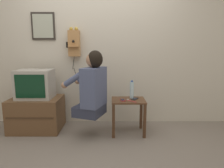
# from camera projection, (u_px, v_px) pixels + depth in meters

# --- Properties ---
(ground_plane) EXTENTS (14.00, 14.00, 0.00)m
(ground_plane) POSITION_uv_depth(u_px,v_px,m) (93.00, 149.00, 2.49)
(ground_plane) COLOR slate
(wall_back) EXTENTS (6.80, 0.05, 2.55)m
(wall_back) POSITION_uv_depth(u_px,v_px,m) (98.00, 47.00, 3.26)
(wall_back) COLOR beige
(wall_back) RESTS_ON ground_plane
(side_table) EXTENTS (0.48, 0.39, 0.51)m
(side_table) POSITION_uv_depth(u_px,v_px,m) (129.00, 108.00, 2.92)
(side_table) COLOR #51331E
(side_table) RESTS_ON ground_plane
(person) EXTENTS (0.61, 0.56, 0.90)m
(person) POSITION_uv_depth(u_px,v_px,m) (93.00, 86.00, 2.74)
(person) COLOR #2D3347
(person) RESTS_ON ground_plane
(tv_stand) EXTENTS (0.75, 0.56, 0.50)m
(tv_stand) POSITION_uv_depth(u_px,v_px,m) (37.00, 114.00, 3.08)
(tv_stand) COLOR brown
(tv_stand) RESTS_ON ground_plane
(television) EXTENTS (0.51, 0.39, 0.43)m
(television) POSITION_uv_depth(u_px,v_px,m) (36.00, 84.00, 2.99)
(television) COLOR #ADA89E
(television) RESTS_ON tv_stand
(wall_phone_antique) EXTENTS (0.22, 0.19, 0.83)m
(wall_phone_antique) POSITION_uv_depth(u_px,v_px,m) (74.00, 43.00, 3.17)
(wall_phone_antique) COLOR #AD7A47
(framed_picture) EXTENTS (0.37, 0.03, 0.43)m
(framed_picture) POSITION_uv_depth(u_px,v_px,m) (44.00, 26.00, 3.17)
(framed_picture) COLOR #2D2823
(cell_phone_held) EXTENTS (0.08, 0.13, 0.01)m
(cell_phone_held) POSITION_uv_depth(u_px,v_px,m) (123.00, 100.00, 2.85)
(cell_phone_held) COLOR maroon
(cell_phone_held) RESTS_ON side_table
(cell_phone_spare) EXTENTS (0.12, 0.14, 0.01)m
(cell_phone_spare) POSITION_uv_depth(u_px,v_px,m) (135.00, 99.00, 2.91)
(cell_phone_spare) COLOR black
(cell_phone_spare) RESTS_ON side_table
(water_bottle) EXTENTS (0.06, 0.06, 0.27)m
(water_bottle) POSITION_uv_depth(u_px,v_px,m) (132.00, 90.00, 2.96)
(water_bottle) COLOR silver
(water_bottle) RESTS_ON side_table
(toothbrush) EXTENTS (0.13, 0.12, 0.02)m
(toothbrush) POSITION_uv_depth(u_px,v_px,m) (131.00, 101.00, 2.80)
(toothbrush) COLOR #D83F4C
(toothbrush) RESTS_ON side_table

